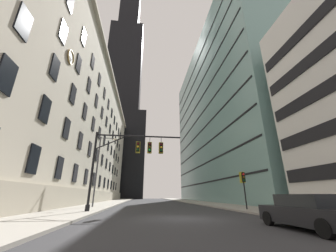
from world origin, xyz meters
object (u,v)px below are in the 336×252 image
at_px(traffic_light_near_right, 243,179).
at_px(fire_hydrant, 299,206).
at_px(parked_car, 310,212).
at_px(street_lamppost, 100,164).
at_px(traffic_signal_mast, 134,153).

distance_m(traffic_light_near_right, fire_hydrant, 5.35).
bearing_deg(parked_car, street_lamppost, 126.60).
height_order(traffic_signal_mast, traffic_light_near_right, traffic_signal_mast).
bearing_deg(street_lamppost, parked_car, -53.40).
bearing_deg(parked_car, traffic_light_near_right, 75.55).
height_order(traffic_light_near_right, street_lamppost, street_lamppost).
distance_m(traffic_light_near_right, street_lamppost, 16.33).
xyz_separation_m(traffic_signal_mast, traffic_light_near_right, (10.70, 0.63, -2.24)).
bearing_deg(traffic_light_near_right, street_lamppost, 158.30).
bearing_deg(fire_hydrant, traffic_light_near_right, 111.63).
xyz_separation_m(traffic_signal_mast, fire_hydrant, (12.49, -3.89, -4.49)).
height_order(traffic_signal_mast, fire_hydrant, traffic_signal_mast).
relative_size(traffic_light_near_right, parked_car, 0.77).
xyz_separation_m(fire_hydrant, parked_car, (-4.52, -6.08, 0.10)).
relative_size(traffic_light_near_right, street_lamppost, 0.41).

